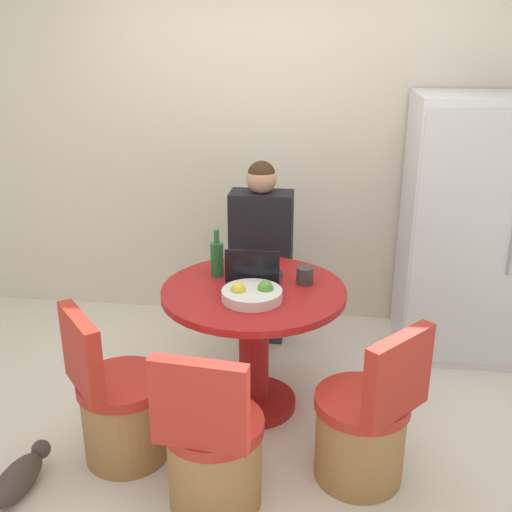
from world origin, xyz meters
TOP-DOWN VIEW (x-y plane):
  - ground_plane at (0.00, 0.00)m, footprint 12.00×12.00m
  - wall_back at (0.00, 1.63)m, footprint 7.00×0.06m
  - refrigerator at (1.26, 1.23)m, footprint 0.73×0.71m
  - dining_table at (0.01, 0.34)m, footprint 1.01×1.01m
  - chair_near_camera at (-0.07, -0.45)m, footprint 0.45×0.46m
  - chair_near_left_corner at (-0.60, -0.18)m, footprint 0.52×0.52m
  - chair_near_right_corner at (0.61, -0.19)m, footprint 0.52×0.52m
  - person_seated at (-0.02, 1.07)m, footprint 0.40×0.37m
  - laptop at (0.00, 0.44)m, footprint 0.30×0.21m
  - fruit_bowl at (0.02, 0.20)m, footprint 0.32×0.32m
  - coffee_cup at (0.28, 0.45)m, footprint 0.09×0.09m
  - bottle at (-0.22, 0.50)m, footprint 0.07×0.07m
  - cat at (-1.00, -0.49)m, footprint 0.19×0.46m

SIDE VIEW (x-z plane):
  - ground_plane at x=0.00m, z-range 0.00..0.00m
  - cat at x=-1.00m, z-range 0.00..0.17m
  - chair_near_camera at x=-0.07m, z-range -0.14..0.70m
  - chair_near_left_corner at x=-0.60m, z-range -0.14..0.70m
  - chair_near_right_corner at x=0.61m, z-range -0.14..0.70m
  - dining_table at x=0.01m, z-range 0.15..0.89m
  - person_seated at x=-0.02m, z-range 0.05..1.36m
  - fruit_bowl at x=0.02m, z-range 0.73..0.83m
  - laptop at x=0.00m, z-range 0.69..0.89m
  - coffee_cup at x=0.28m, z-range 0.75..0.84m
  - refrigerator at x=1.26m, z-range 0.00..1.70m
  - bottle at x=-0.22m, z-range 0.72..0.99m
  - wall_back at x=0.00m, z-range 0.00..2.60m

